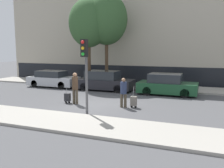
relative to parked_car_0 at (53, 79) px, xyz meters
name	(u,v)px	position (x,y,z in m)	size (l,w,h in m)	color
ground_plane	(96,104)	(6.14, -4.68, -0.63)	(80.00, 80.00, 0.00)	#4C4C4F
sidewalk_near	(58,121)	(6.14, -8.43, -0.57)	(28.00, 2.50, 0.12)	#A39E93
sidewalk_far	(132,86)	(6.14, 2.32, -0.57)	(28.00, 3.00, 0.12)	#A39E93
building_facade	(143,17)	(6.14, 5.70, 5.42)	(28.00, 2.42, 12.13)	#B7AD99
parked_car_0	(53,79)	(0.00, 0.00, 0.00)	(4.17, 1.72, 1.34)	#B7BABF
parked_car_1	(104,81)	(4.64, 0.01, 0.05)	(4.37, 1.78, 1.48)	black
parked_car_2	(167,85)	(9.38, -0.07, 0.04)	(3.99, 1.88, 1.44)	#194728
pedestrian_left	(75,86)	(5.01, -5.01, 0.40)	(0.35, 0.34, 1.80)	#4C4233
trolley_left	(67,97)	(4.46, -4.97, -0.29)	(0.34, 0.29, 1.12)	#262628
pedestrian_right	(123,91)	(7.84, -4.78, 0.27)	(0.35, 0.34, 1.60)	#4C4233
trolley_right	(134,101)	(8.38, -4.66, -0.27)	(0.34, 0.29, 1.15)	slate
traffic_light	(85,62)	(6.75, -7.04, 1.92)	(0.28, 0.47, 3.57)	#515154
bare_tree_near_crossing	(106,19)	(3.90, 2.25, 4.92)	(3.47, 3.47, 7.57)	#4C3826
bare_tree_down_street	(89,23)	(2.60, 1.56, 4.59)	(3.27, 3.27, 7.13)	#4C3826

